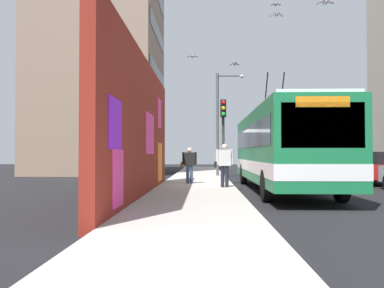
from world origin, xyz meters
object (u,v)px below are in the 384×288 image
object	(u,v)px
parked_car_red	(370,167)
pedestrian_midblock	(189,163)
pedestrian_at_curb	(224,162)
city_bus	(281,146)
street_lamp	(221,116)
traffic_light	(223,126)

from	to	relation	value
parked_car_red	pedestrian_midblock	size ratio (longest dim) A/B	3.00
pedestrian_at_curb	pedestrian_midblock	size ratio (longest dim) A/B	1.07
city_bus	parked_car_red	bearing A→B (deg)	-49.92
city_bus	pedestrian_midblock	world-z (taller)	city_bus
street_lamp	city_bus	bearing A→B (deg)	-167.17
traffic_light	parked_car_red	bearing A→B (deg)	-82.12
city_bus	pedestrian_midblock	bearing A→B (deg)	60.66
pedestrian_at_curb	city_bus	bearing A→B (deg)	-91.42
city_bus	traffic_light	size ratio (longest dim) A/B	2.96
city_bus	street_lamp	xyz separation A→B (m)	(9.01, 2.05, 2.01)
traffic_light	street_lamp	bearing A→B (deg)	-0.99
city_bus	pedestrian_midblock	size ratio (longest dim) A/B	7.24
parked_car_red	pedestrian_at_curb	world-z (taller)	pedestrian_at_curb
city_bus	pedestrian_at_curb	distance (m)	2.34
pedestrian_midblock	traffic_light	xyz separation A→B (m)	(1.26, -1.59, 1.73)
city_bus	pedestrian_at_curb	xyz separation A→B (m)	(0.06, 2.25, -0.61)
pedestrian_at_curb	pedestrian_midblock	world-z (taller)	pedestrian_at_curb
pedestrian_at_curb	traffic_light	xyz separation A→B (m)	(3.30, -0.10, 1.65)
parked_car_red	traffic_light	distance (m)	7.68
parked_car_red	pedestrian_midblock	bearing A→B (deg)	104.28
pedestrian_midblock	traffic_light	world-z (taller)	traffic_light
city_bus	pedestrian_at_curb	size ratio (longest dim) A/B	6.75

